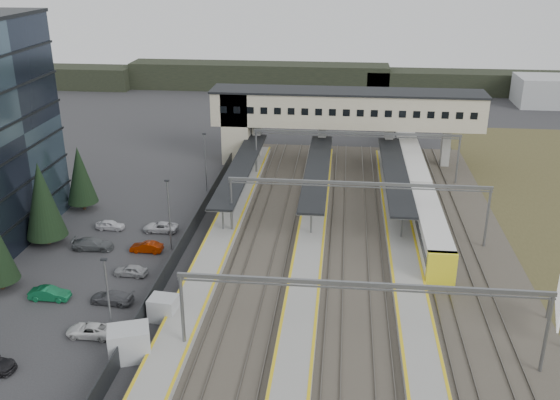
# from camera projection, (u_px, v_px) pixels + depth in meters

# --- Properties ---
(ground) EXTENTS (220.00, 220.00, 0.00)m
(ground) POSITION_uv_depth(u_px,v_px,m) (227.00, 301.00, 58.10)
(ground) COLOR #2B2B2D
(ground) RESTS_ON ground
(car_park) EXTENTS (10.64, 44.57, 1.29)m
(car_park) POSITION_uv_depth(u_px,v_px,m) (52.00, 332.00, 52.34)
(car_park) COLOR silver
(car_park) RESTS_ON ground
(lampposts) EXTENTS (0.50, 53.25, 8.07)m
(lampposts) POSITION_uv_depth(u_px,v_px,m) (144.00, 249.00, 58.41)
(lampposts) COLOR slate
(lampposts) RESTS_ON ground
(fence) EXTENTS (0.08, 90.00, 2.00)m
(fence) POSITION_uv_depth(u_px,v_px,m) (172.00, 263.00, 62.97)
(fence) COLOR #26282B
(fence) RESTS_ON ground
(relay_cabin_near) EXTENTS (3.85, 3.33, 2.70)m
(relay_cabin_near) POSITION_uv_depth(u_px,v_px,m) (129.00, 343.00, 49.54)
(relay_cabin_near) COLOR #A4A7AA
(relay_cabin_near) RESTS_ON ground
(relay_cabin_far) EXTENTS (2.54, 2.19, 2.16)m
(relay_cabin_far) POSITION_uv_depth(u_px,v_px,m) (163.00, 308.00, 54.89)
(relay_cabin_far) COLOR #A4A7AA
(relay_cabin_far) RESTS_ON ground
(rail_corridor) EXTENTS (34.00, 90.00, 0.92)m
(rail_corridor) POSITION_uv_depth(u_px,v_px,m) (329.00, 277.00, 61.70)
(rail_corridor) COLOR #39312B
(rail_corridor) RESTS_ON ground
(canopies) EXTENTS (23.10, 30.00, 3.28)m
(canopies) POSITION_uv_depth(u_px,v_px,m) (317.00, 170.00, 80.87)
(canopies) COLOR black
(canopies) RESTS_ON ground
(footbridge) EXTENTS (40.40, 6.40, 11.20)m
(footbridge) POSITION_uv_depth(u_px,v_px,m) (328.00, 112.00, 93.15)
(footbridge) COLOR #C0B498
(footbridge) RESTS_ON ground
(gantries) EXTENTS (28.40, 62.28, 7.17)m
(gantries) POSITION_uv_depth(u_px,v_px,m) (359.00, 235.00, 57.47)
(gantries) COLOR slate
(gantries) RESTS_ON ground
(train) EXTENTS (2.82, 58.89, 3.55)m
(train) POSITION_uv_depth(u_px,v_px,m) (413.00, 171.00, 86.12)
(train) COLOR silver
(train) RESTS_ON ground
(billboard) EXTENTS (1.53, 5.16, 4.38)m
(billboard) POSITION_uv_depth(u_px,v_px,m) (559.00, 304.00, 52.04)
(billboard) COLOR slate
(billboard) RESTS_ON ground
(treeline_far) EXTENTS (170.00, 19.00, 7.00)m
(treeline_far) POSITION_uv_depth(u_px,v_px,m) (406.00, 82.00, 139.85)
(treeline_far) COLOR black
(treeline_far) RESTS_ON ground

